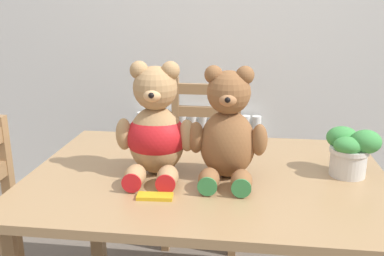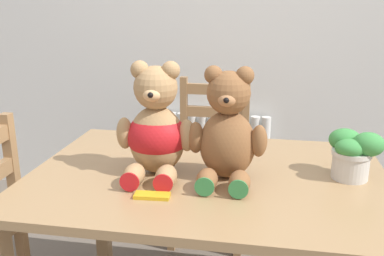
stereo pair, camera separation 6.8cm
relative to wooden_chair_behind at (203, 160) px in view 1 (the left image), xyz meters
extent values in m
cube|color=silver|center=(0.10, 0.48, 0.85)|extent=(8.00, 0.04, 2.60)
cylinder|color=silver|center=(-0.46, 0.41, -0.15)|extent=(0.06, 0.06, 0.60)
cylinder|color=silver|center=(-0.39, 0.41, -0.15)|extent=(0.06, 0.06, 0.60)
cylinder|color=silver|center=(-0.32, 0.41, -0.15)|extent=(0.06, 0.06, 0.60)
cylinder|color=silver|center=(-0.25, 0.41, -0.15)|extent=(0.06, 0.06, 0.60)
cylinder|color=silver|center=(-0.18, 0.41, -0.15)|extent=(0.06, 0.06, 0.60)
cylinder|color=silver|center=(-0.11, 0.41, -0.15)|extent=(0.06, 0.06, 0.60)
cylinder|color=silver|center=(-0.05, 0.41, -0.15)|extent=(0.06, 0.06, 0.60)
cylinder|color=silver|center=(0.02, 0.41, -0.15)|extent=(0.06, 0.06, 0.60)
cylinder|color=silver|center=(0.09, 0.41, -0.15)|extent=(0.06, 0.06, 0.60)
cylinder|color=silver|center=(0.16, 0.41, -0.15)|extent=(0.06, 0.06, 0.60)
cylinder|color=silver|center=(0.23, 0.41, -0.15)|extent=(0.06, 0.06, 0.60)
cylinder|color=silver|center=(0.30, 0.41, -0.15)|extent=(0.06, 0.06, 0.60)
cube|color=silver|center=(-0.08, 0.41, -0.43)|extent=(0.83, 0.10, 0.04)
cube|color=#9E7A51|center=(0.10, -0.85, 0.26)|extent=(1.26, 0.89, 0.03)
cube|color=#9E7A51|center=(-0.48, -0.46, -0.10)|extent=(0.06, 0.06, 0.69)
cube|color=#9E7A51|center=(0.68, -0.46, -0.10)|extent=(0.06, 0.06, 0.69)
cube|color=#997047|center=(0.00, -0.05, -0.01)|extent=(0.40, 0.41, 0.03)
cube|color=#997047|center=(0.18, -0.23, -0.24)|extent=(0.04, 0.04, 0.42)
cube|color=#997047|center=(-0.18, -0.23, -0.24)|extent=(0.04, 0.04, 0.42)
cube|color=#997047|center=(0.18, 0.14, 0.00)|extent=(0.04, 0.04, 0.89)
cube|color=#997047|center=(-0.18, 0.14, 0.00)|extent=(0.04, 0.04, 0.89)
cube|color=#997047|center=(0.00, 0.14, 0.38)|extent=(0.32, 0.03, 0.06)
cube|color=#997047|center=(0.00, 0.14, 0.25)|extent=(0.32, 0.03, 0.06)
cube|color=#997047|center=(-0.71, -0.79, 0.00)|extent=(0.04, 0.04, 0.89)
ellipsoid|color=tan|center=(-0.08, -0.87, 0.40)|extent=(0.21, 0.18, 0.24)
sphere|color=tan|center=(-0.08, -0.87, 0.58)|extent=(0.15, 0.15, 0.15)
sphere|color=tan|center=(-0.03, -0.86, 0.64)|extent=(0.06, 0.06, 0.06)
sphere|color=tan|center=(-0.13, -0.87, 0.64)|extent=(0.06, 0.06, 0.06)
ellipsoid|color=#E5B279|center=(-0.08, -0.92, 0.57)|extent=(0.07, 0.06, 0.05)
sphere|color=black|center=(-0.07, -0.95, 0.57)|extent=(0.02, 0.02, 0.02)
ellipsoid|color=tan|center=(0.03, -0.88, 0.42)|extent=(0.06, 0.06, 0.11)
ellipsoid|color=tan|center=(-0.19, -0.89, 0.42)|extent=(0.06, 0.06, 0.11)
ellipsoid|color=tan|center=(-0.02, -0.99, 0.31)|extent=(0.08, 0.13, 0.07)
cylinder|color=red|center=(-0.01, -1.05, 0.31)|extent=(0.06, 0.01, 0.06)
ellipsoid|color=tan|center=(-0.13, -0.99, 0.31)|extent=(0.08, 0.13, 0.07)
cylinder|color=red|center=(-0.12, -1.05, 0.31)|extent=(0.06, 0.01, 0.06)
ellipsoid|color=red|center=(-0.08, -0.87, 0.41)|extent=(0.22, 0.20, 0.17)
ellipsoid|color=brown|center=(0.17, -0.87, 0.39)|extent=(0.19, 0.16, 0.24)
sphere|color=brown|center=(0.17, -0.87, 0.57)|extent=(0.15, 0.15, 0.15)
sphere|color=brown|center=(0.22, -0.87, 0.63)|extent=(0.06, 0.06, 0.06)
sphere|color=brown|center=(0.12, -0.87, 0.63)|extent=(0.06, 0.06, 0.06)
ellipsoid|color=#B2794C|center=(0.17, -0.92, 0.56)|extent=(0.06, 0.06, 0.05)
sphere|color=black|center=(0.17, -0.95, 0.57)|extent=(0.02, 0.02, 0.02)
ellipsoid|color=brown|center=(0.28, -0.89, 0.42)|extent=(0.06, 0.06, 0.11)
ellipsoid|color=brown|center=(0.06, -0.89, 0.42)|extent=(0.06, 0.06, 0.11)
ellipsoid|color=brown|center=(0.22, -0.99, 0.31)|extent=(0.07, 0.12, 0.07)
cylinder|color=#337F42|center=(0.22, -1.04, 0.31)|extent=(0.06, 0.01, 0.06)
ellipsoid|color=brown|center=(0.12, -0.99, 0.31)|extent=(0.07, 0.12, 0.07)
cylinder|color=#337F42|center=(0.12, -1.04, 0.31)|extent=(0.06, 0.01, 0.06)
cylinder|color=beige|center=(0.59, -0.81, 0.33)|extent=(0.12, 0.12, 0.10)
cylinder|color=beige|center=(0.59, -0.81, 0.37)|extent=(0.13, 0.13, 0.02)
ellipsoid|color=#3D8E42|center=(0.64, -0.82, 0.41)|extent=(0.10, 0.09, 0.08)
ellipsoid|color=#3D8E42|center=(0.57, -0.76, 0.40)|extent=(0.11, 0.09, 0.08)
ellipsoid|color=#3D8E42|center=(0.58, -0.83, 0.39)|extent=(0.10, 0.08, 0.06)
cube|color=gold|center=(-0.04, -1.07, 0.28)|extent=(0.11, 0.05, 0.01)
camera|label=1|loc=(0.23, -2.26, 0.86)|focal=40.00mm
camera|label=2|loc=(0.30, -2.25, 0.86)|focal=40.00mm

